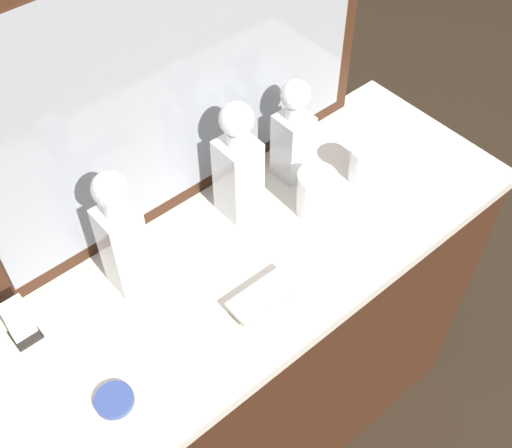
{
  "coord_description": "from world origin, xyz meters",
  "views": [
    {
      "loc": [
        -0.55,
        -0.64,
        1.97
      ],
      "look_at": [
        0.0,
        0.0,
        0.99
      ],
      "focal_mm": 45.69,
      "sensor_mm": 36.0,
      "label": 1
    }
  ],
  "objects_px": {
    "crystal_decanter_center": "(238,170)",
    "napkin_holder": "(20,323)",
    "silver_brush_rear": "(263,297)",
    "crystal_tumbler_center": "(317,195)",
    "crystal_tumbler_far_right": "(366,166)",
    "porcelain_dish": "(114,400)",
    "crystal_decanter_right": "(122,242)",
    "crystal_decanter_front": "(293,139)"
  },
  "relations": [
    {
      "from": "crystal_decanter_front",
      "to": "crystal_decanter_center",
      "type": "bearing_deg",
      "value": -176.86
    },
    {
      "from": "silver_brush_rear",
      "to": "napkin_holder",
      "type": "bearing_deg",
      "value": 149.55
    },
    {
      "from": "crystal_tumbler_far_right",
      "to": "porcelain_dish",
      "type": "relative_size",
      "value": 1.23
    },
    {
      "from": "crystal_decanter_center",
      "to": "crystal_tumbler_center",
      "type": "bearing_deg",
      "value": -43.0
    },
    {
      "from": "crystal_decanter_right",
      "to": "porcelain_dish",
      "type": "distance_m",
      "value": 0.29
    },
    {
      "from": "crystal_decanter_right",
      "to": "crystal_decanter_front",
      "type": "bearing_deg",
      "value": 2.36
    },
    {
      "from": "crystal_tumbler_center",
      "to": "silver_brush_rear",
      "type": "bearing_deg",
      "value": -156.72
    },
    {
      "from": "crystal_tumbler_center",
      "to": "crystal_decanter_center",
      "type": "bearing_deg",
      "value": 137.0
    },
    {
      "from": "crystal_tumbler_far_right",
      "to": "crystal_decanter_right",
      "type": "bearing_deg",
      "value": 169.41
    },
    {
      "from": "crystal_decanter_front",
      "to": "crystal_decanter_right",
      "type": "height_order",
      "value": "crystal_decanter_right"
    },
    {
      "from": "crystal_tumbler_far_right",
      "to": "porcelain_dish",
      "type": "bearing_deg",
      "value": -172.69
    },
    {
      "from": "napkin_holder",
      "to": "crystal_decanter_front",
      "type": "bearing_deg",
      "value": -0.2
    },
    {
      "from": "crystal_decanter_right",
      "to": "napkin_holder",
      "type": "bearing_deg",
      "value": 174.6
    },
    {
      "from": "crystal_decanter_right",
      "to": "napkin_holder",
      "type": "relative_size",
      "value": 2.7
    },
    {
      "from": "silver_brush_rear",
      "to": "crystal_tumbler_far_right",
      "type": "bearing_deg",
      "value": 14.54
    },
    {
      "from": "crystal_decanter_front",
      "to": "porcelain_dish",
      "type": "distance_m",
      "value": 0.67
    },
    {
      "from": "crystal_tumbler_center",
      "to": "napkin_holder",
      "type": "height_order",
      "value": "napkin_holder"
    },
    {
      "from": "crystal_tumbler_far_right",
      "to": "silver_brush_rear",
      "type": "distance_m",
      "value": 0.41
    },
    {
      "from": "crystal_tumbler_center",
      "to": "crystal_tumbler_far_right",
      "type": "relative_size",
      "value": 1.25
    },
    {
      "from": "crystal_decanter_front",
      "to": "napkin_holder",
      "type": "relative_size",
      "value": 2.31
    },
    {
      "from": "crystal_decanter_right",
      "to": "silver_brush_rear",
      "type": "bearing_deg",
      "value": -51.07
    },
    {
      "from": "silver_brush_rear",
      "to": "porcelain_dish",
      "type": "relative_size",
      "value": 2.11
    },
    {
      "from": "crystal_decanter_center",
      "to": "crystal_decanter_right",
      "type": "bearing_deg",
      "value": -178.08
    },
    {
      "from": "silver_brush_rear",
      "to": "napkin_holder",
      "type": "relative_size",
      "value": 1.33
    },
    {
      "from": "crystal_decanter_front",
      "to": "crystal_tumbler_center",
      "type": "distance_m",
      "value": 0.14
    },
    {
      "from": "crystal_decanter_right",
      "to": "napkin_holder",
      "type": "distance_m",
      "value": 0.24
    },
    {
      "from": "crystal_decanter_right",
      "to": "crystal_tumbler_center",
      "type": "relative_size",
      "value": 2.79
    },
    {
      "from": "crystal_decanter_right",
      "to": "crystal_tumbler_center",
      "type": "bearing_deg",
      "value": -14.28
    },
    {
      "from": "porcelain_dish",
      "to": "napkin_holder",
      "type": "xyz_separation_m",
      "value": [
        -0.05,
        0.22,
        0.04
      ]
    },
    {
      "from": "porcelain_dish",
      "to": "napkin_holder",
      "type": "distance_m",
      "value": 0.23
    },
    {
      "from": "crystal_tumbler_center",
      "to": "napkin_holder",
      "type": "distance_m",
      "value": 0.65
    },
    {
      "from": "crystal_tumbler_far_right",
      "to": "napkin_holder",
      "type": "relative_size",
      "value": 0.78
    },
    {
      "from": "crystal_decanter_center",
      "to": "crystal_decanter_front",
      "type": "bearing_deg",
      "value": 3.14
    },
    {
      "from": "crystal_decanter_front",
      "to": "porcelain_dish",
      "type": "bearing_deg",
      "value": -160.58
    },
    {
      "from": "crystal_decanter_front",
      "to": "porcelain_dish",
      "type": "height_order",
      "value": "crystal_decanter_front"
    },
    {
      "from": "crystal_decanter_front",
      "to": "crystal_tumbler_far_right",
      "type": "bearing_deg",
      "value": -47.68
    },
    {
      "from": "crystal_tumbler_center",
      "to": "porcelain_dish",
      "type": "xyz_separation_m",
      "value": [
        -0.58,
        -0.1,
        -0.04
      ]
    },
    {
      "from": "silver_brush_rear",
      "to": "crystal_decanter_right",
      "type": "bearing_deg",
      "value": 128.93
    },
    {
      "from": "crystal_decanter_center",
      "to": "napkin_holder",
      "type": "distance_m",
      "value": 0.52
    },
    {
      "from": "crystal_tumbler_far_right",
      "to": "napkin_holder",
      "type": "bearing_deg",
      "value": 170.86
    },
    {
      "from": "crystal_decanter_center",
      "to": "crystal_tumbler_far_right",
      "type": "relative_size",
      "value": 3.38
    },
    {
      "from": "silver_brush_rear",
      "to": "crystal_decanter_center",
      "type": "bearing_deg",
      "value": 61.27
    }
  ]
}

